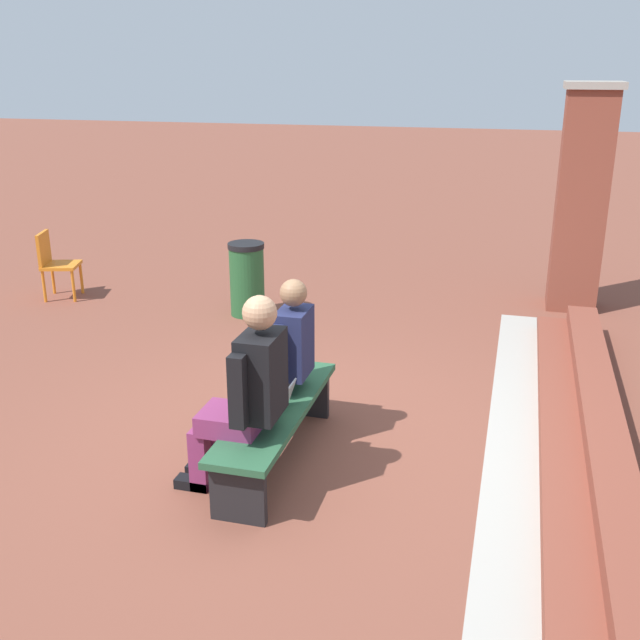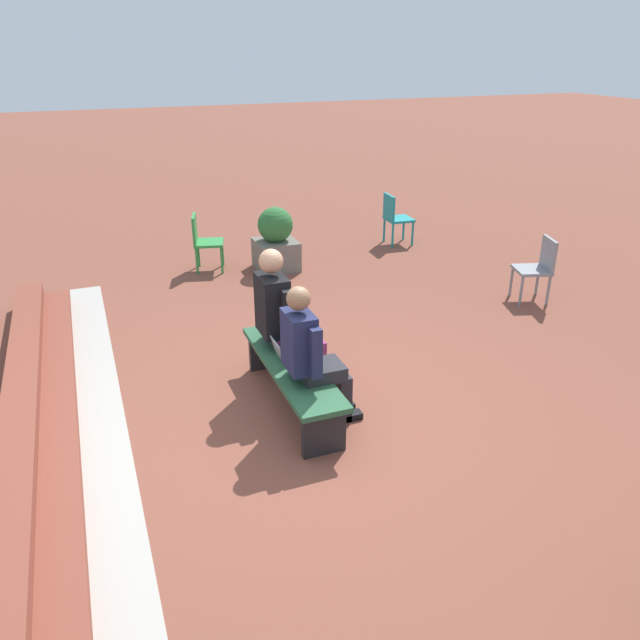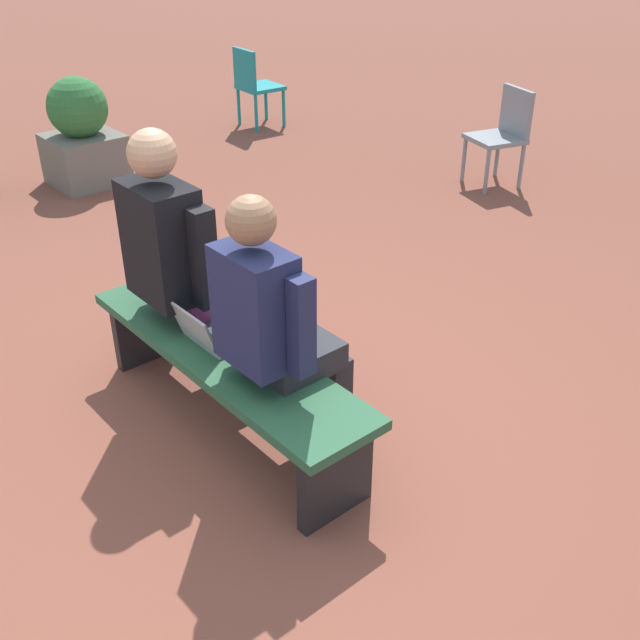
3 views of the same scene
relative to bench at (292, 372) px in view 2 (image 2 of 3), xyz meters
The scene contains 11 objects.
ground_plane 0.46m from the bench, 165.24° to the left, with size 60.00×60.00×0.00m, color brown.
concrete_strip 1.73m from the bench, 90.00° to the left, with size 7.87×0.40×0.01m, color #A8A399.
brick_steps 2.25m from the bench, 90.00° to the left, with size 7.07×0.60×0.30m.
bench is the anchor object (origin of this frame).
person_student 0.49m from the bench, 168.67° to the right, with size 0.53×0.67×1.32m.
person_adult 0.57m from the bench, ahead, with size 0.59×0.74×1.42m.
laptop 0.17m from the bench, ahead, with size 0.32×0.29×0.21m.
plastic_chair_far_left 5.34m from the bench, 37.73° to the right, with size 0.45×0.45×0.84m.
plastic_chair_near_bench_left 4.07m from the bench, ahead, with size 0.51×0.51×0.84m.
plastic_chair_by_pillar 4.06m from the bench, 71.06° to the right, with size 0.52×0.52×0.84m.
planter 3.88m from the bench, 15.50° to the right, with size 0.60×0.60×0.94m.
Camera 2 is at (-4.50, 1.52, 3.15)m, focal length 35.00 mm.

